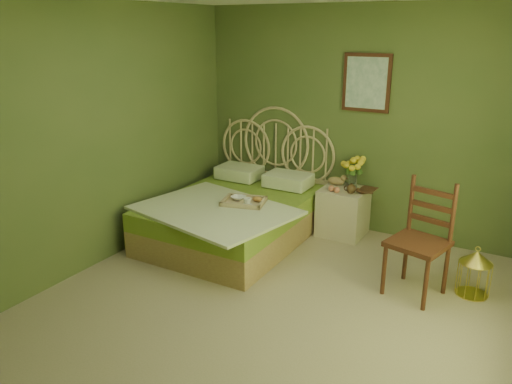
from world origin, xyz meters
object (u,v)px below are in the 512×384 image
Objects in this scene: bed at (237,213)px; chair at (421,231)px; birdcage at (474,273)px; nightstand at (344,205)px.

bed is 2.13m from chair.
chair is 2.44× the size of birdcage.
chair is (1.06, -0.93, 0.23)m from nightstand.
nightstand is 2.28× the size of birdcage.
chair is at bearing -41.22° from nightstand.
nightstand is 1.72m from birdcage.
bed reaches higher than nightstand.
bed reaches higher than chair.
bed reaches higher than birdcage.
bed is at bearing -145.23° from nightstand.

